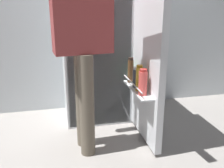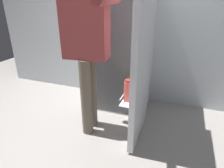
% 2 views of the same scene
% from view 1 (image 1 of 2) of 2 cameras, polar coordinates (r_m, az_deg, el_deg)
% --- Properties ---
extents(ground_plane, '(6.78, 6.78, 0.00)m').
position_cam_1_polar(ground_plane, '(2.49, -1.46, -11.84)').
color(ground_plane, gray).
extents(refrigerator, '(0.72, 1.22, 1.66)m').
position_cam_1_polar(refrigerator, '(2.66, -2.88, 9.12)').
color(refrigerator, silver).
rests_on(refrigerator, ground_plane).
extents(person, '(0.61, 0.74, 1.71)m').
position_cam_1_polar(person, '(2.01, -6.36, 12.05)').
color(person, '#665B4C').
rests_on(person, ground_plane).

